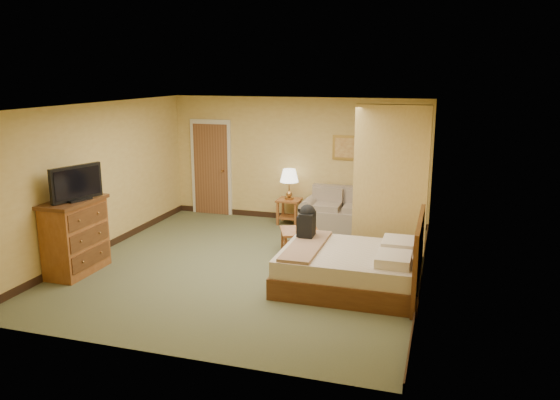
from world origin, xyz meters
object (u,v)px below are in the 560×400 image
at_px(loveseat, 343,216).
at_px(dresser, 76,236).
at_px(coffee_table, 300,237).
at_px(bed, 355,268).

bearing_deg(loveseat, dresser, -134.32).
xyz_separation_m(coffee_table, dresser, (-3.11, -1.95, 0.30)).
bearing_deg(bed, loveseat, 103.82).
relative_size(dresser, bed, 0.58).
distance_m(coffee_table, bed, 1.74).
bearing_deg(bed, dresser, -171.27).
bearing_deg(coffee_table, dresser, -148.00).
xyz_separation_m(coffee_table, bed, (1.18, -1.29, 0.01)).
bearing_deg(loveseat, bed, -76.18).
height_order(loveseat, dresser, dresser).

